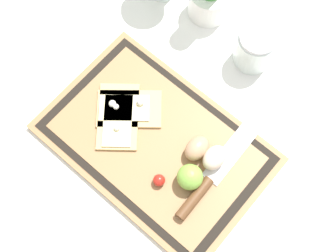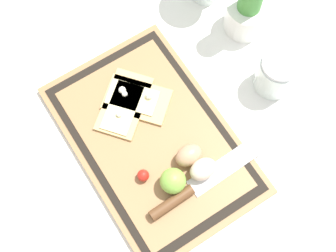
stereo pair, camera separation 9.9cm
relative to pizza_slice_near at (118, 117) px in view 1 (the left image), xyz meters
name	(u,v)px [view 1 (the left image)]	position (x,y,z in m)	size (l,w,h in m)	color
ground_plane	(156,144)	(0.10, 0.01, -0.02)	(6.00, 6.00, 0.00)	white
cutting_board	(156,143)	(0.10, 0.01, -0.01)	(0.48, 0.31, 0.02)	#997047
pizza_slice_near	(118,117)	(0.00, 0.00, 0.00)	(0.16, 0.17, 0.02)	tan
pizza_slice_far	(128,108)	(0.00, 0.03, 0.00)	(0.16, 0.16, 0.02)	tan
knife	(207,183)	(0.24, 0.01, 0.00)	(0.05, 0.27, 0.02)	silver
egg_brown	(197,148)	(0.18, 0.05, 0.02)	(0.04, 0.06, 0.04)	tan
egg_pink	(214,158)	(0.22, 0.06, 0.02)	(0.04, 0.06, 0.04)	beige
lime	(190,177)	(0.21, -0.01, 0.02)	(0.05, 0.05, 0.05)	#7FB742
cherry_tomato_red	(159,180)	(0.16, -0.05, 0.01)	(0.03, 0.03, 0.03)	red
sauce_jar	(254,50)	(0.13, 0.31, 0.02)	(0.09, 0.09, 0.10)	silver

